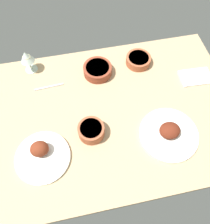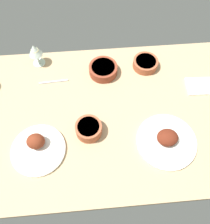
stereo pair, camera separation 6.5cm
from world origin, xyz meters
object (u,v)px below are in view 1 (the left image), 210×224
Objects in this scene: bowl_sauce at (91,130)px; plate_near_viewer at (42,155)px; wine_glass at (27,58)px; bowl_cream at (138,60)px; plate_center_main at (169,133)px; fork_loose at (49,87)px; folded_napkin at (196,77)px; bowl_soup at (98,70)px.

plate_near_viewer is at bearing -164.39° from bowl_sauce.
bowl_sauce is at bearing -59.86° from wine_glass.
plate_near_viewer is at bearing -142.25° from bowl_cream.
plate_center_main reaches higher than fork_loose.
plate_center_main is 47.30cm from bowl_cream.
plate_near_viewer is at bearing 178.53° from plate_center_main.
bowl_cream is at bearing 149.52° from folded_napkin.
folded_napkin is (88.03, 28.56, -1.47)cm from plate_near_viewer.
bowl_cream is 0.88× the size of fork_loose.
plate_center_main reaches higher than bowl_cream.
plate_near_viewer is at bearing -87.27° from wine_glass.
bowl_sauce is 37.55cm from bowl_soup.
fork_loose is (8.76, -14.60, -9.53)cm from wine_glass.
folded_napkin is (29.06, -17.10, -2.01)cm from bowl_cream.
fork_loose is at bearing -172.46° from bowl_cream.
plate_near_viewer is 39.22cm from fork_loose.
fork_loose is at bearing 119.76° from bowl_sauce.
plate_center_main is 37.76cm from bowl_sauce.
bowl_sauce is at bearing 15.61° from plate_near_viewer.
plate_center_main is 1.12× the size of plate_near_viewer.
bowl_soup is (34.40, 43.03, 0.84)cm from plate_near_viewer.
bowl_soup is (9.96, 36.20, -0.55)cm from bowl_sauce.
bowl_sauce is 0.92× the size of wine_glass.
plate_near_viewer is 1.48× the size of folded_napkin.
bowl_soup is 1.14× the size of wine_glass.
wine_glass is 0.81× the size of folded_napkin.
plate_center_main is 1.78× the size of fork_loose.
bowl_cream reaches higher than fork_loose.
plate_near_viewer is 1.61× the size of bowl_soup.
wine_glass reaches higher than bowl_soup.
fork_loose is (-18.22, 31.86, -3.06)cm from bowl_sauce.
bowl_cream is 0.89× the size of bowl_soup.
bowl_cream is at bearing 6.13° from bowl_soup.
fork_loose is (-55.00, 40.26, -1.44)cm from plate_center_main.
bowl_soup is 38.97cm from wine_glass.
bowl_sauce reaches higher than fork_loose.
plate_near_viewer reaches higher than bowl_sauce.
plate_near_viewer reaches higher than bowl_cream.
bowl_sauce reaches higher than bowl_cream.
bowl_cream is 1.02× the size of wine_glass.
fork_loose is at bearing -59.04° from wine_glass.
bowl_cream is 33.78cm from folded_napkin.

